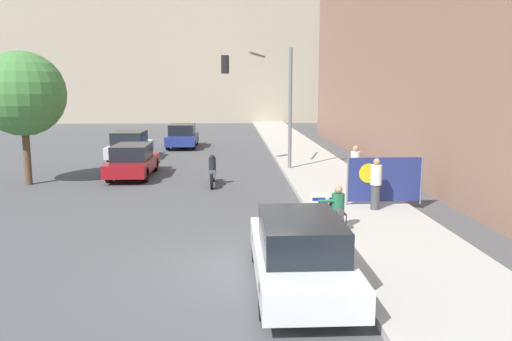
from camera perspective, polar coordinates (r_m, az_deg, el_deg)
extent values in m
plane|color=#4F4F51|center=(10.92, -1.23, -11.39)|extent=(160.00, 160.00, 0.00)
cube|color=#B7B2A8|center=(25.81, 6.22, 0.90)|extent=(3.38, 90.00, 0.17)
cube|color=#936B56|center=(28.58, 23.40, 15.31)|extent=(10.00, 32.00, 14.37)
cylinder|color=#474C56|center=(13.30, 8.71, -5.97)|extent=(0.03, 0.03, 0.42)
cylinder|color=#474C56|center=(13.38, 10.27, -5.93)|extent=(0.03, 0.03, 0.42)
cylinder|color=#474C56|center=(13.65, 8.40, -5.56)|extent=(0.03, 0.03, 0.42)
cylinder|color=#474C56|center=(13.73, 9.92, -5.52)|extent=(0.03, 0.03, 0.42)
cube|color=navy|center=(13.46, 9.35, -4.85)|extent=(0.40, 0.40, 0.02)
cube|color=navy|center=(13.59, 9.21, -3.83)|extent=(0.40, 0.02, 0.38)
cylinder|color=#424247|center=(13.29, 9.51, -4.60)|extent=(0.18, 0.42, 0.18)
cylinder|color=#424247|center=(13.17, 9.66, -6.16)|extent=(0.16, 0.16, 0.42)
cube|color=black|center=(13.15, 9.70, -6.90)|extent=(0.20, 0.28, 0.10)
cylinder|color=#236642|center=(13.43, 9.35, -3.70)|extent=(0.34, 0.34, 0.52)
sphere|color=tan|center=(13.35, 9.40, -2.15)|extent=(0.22, 0.22, 0.22)
cylinder|color=#236642|center=(13.27, 8.05, -3.47)|extent=(0.45, 0.09, 0.09)
cube|color=#EAE5C6|center=(13.22, 7.19, -3.26)|extent=(0.45, 0.02, 0.35)
cube|color=navy|center=(13.21, 7.20, -3.28)|extent=(0.34, 0.01, 0.08)
cylinder|color=#424247|center=(15.84, 13.48, -2.96)|extent=(0.28, 0.28, 0.78)
cylinder|color=silver|center=(15.71, 13.57, -0.48)|extent=(0.34, 0.34, 0.62)
sphere|color=tan|center=(15.65, 13.63, 1.00)|extent=(0.20, 0.20, 0.20)
cylinder|color=#756651|center=(18.59, 11.22, -1.02)|extent=(0.28, 0.28, 0.81)
cylinder|color=silver|center=(18.48, 11.29, 1.18)|extent=(0.34, 0.34, 0.64)
sphere|color=tan|center=(18.42, 11.33, 2.49)|extent=(0.21, 0.21, 0.21)
cylinder|color=slate|center=(16.18, 10.42, -1.24)|extent=(0.06, 0.06, 1.53)
cylinder|color=slate|center=(16.89, 18.38, -1.12)|extent=(0.06, 0.06, 1.53)
cube|color=navy|center=(16.49, 14.50, -1.01)|extent=(2.40, 0.02, 1.43)
cylinder|color=yellow|center=(16.29, 12.77, -0.31)|extent=(0.63, 0.01, 0.63)
cylinder|color=slate|center=(23.24, 3.93, 7.04)|extent=(0.16, 0.16, 5.52)
cylinder|color=slate|center=(23.54, 0.17, 13.09)|extent=(0.92, 3.02, 0.11)
cube|color=black|center=(23.90, -3.55, 12.01)|extent=(0.37, 0.37, 0.84)
sphere|color=green|center=(23.89, -3.54, 11.33)|extent=(0.18, 0.18, 0.18)
cube|color=white|center=(10.01, 4.95, -10.11)|extent=(1.73, 4.56, 0.54)
cube|color=black|center=(9.65, 5.14, -7.19)|extent=(1.49, 2.37, 0.64)
cylinder|color=black|center=(11.34, 0.12, -8.87)|extent=(0.22, 0.64, 0.64)
cylinder|color=black|center=(11.51, 7.75, -8.68)|extent=(0.22, 0.64, 0.64)
cylinder|color=black|center=(8.71, 1.11, -14.71)|extent=(0.22, 0.64, 0.64)
cylinder|color=black|center=(8.93, 11.15, -14.25)|extent=(0.22, 0.64, 0.64)
cube|color=maroon|center=(22.69, -13.84, 0.68)|extent=(1.71, 4.53, 0.54)
cube|color=black|center=(22.43, -13.98, 2.10)|extent=(1.47, 2.35, 0.64)
cylinder|color=black|center=(24.23, -14.92, 0.65)|extent=(0.22, 0.64, 0.64)
cylinder|color=black|center=(23.96, -11.44, 0.68)|extent=(0.22, 0.64, 0.64)
cylinder|color=black|center=(21.53, -16.46, -0.49)|extent=(0.22, 0.64, 0.64)
cylinder|color=black|center=(21.22, -12.55, -0.46)|extent=(0.22, 0.64, 0.64)
cube|color=silver|center=(28.27, -14.14, 2.41)|extent=(1.87, 4.47, 0.60)
cube|color=black|center=(28.03, -14.26, 3.66)|extent=(1.60, 2.33, 0.68)
cylinder|color=black|center=(29.81, -15.15, 2.23)|extent=(0.22, 0.64, 0.64)
cylinder|color=black|center=(29.51, -12.03, 2.28)|extent=(0.22, 0.64, 0.64)
cylinder|color=black|center=(27.13, -16.39, 1.50)|extent=(0.22, 0.64, 0.64)
cylinder|color=black|center=(26.80, -12.96, 1.54)|extent=(0.22, 0.64, 0.64)
cube|color=navy|center=(33.23, -8.39, 3.60)|extent=(1.84, 4.38, 0.59)
cube|color=black|center=(33.00, -8.45, 4.67)|extent=(1.58, 2.28, 0.68)
cylinder|color=black|center=(34.68, -9.50, 3.40)|extent=(0.22, 0.64, 0.64)
cylinder|color=black|center=(34.53, -6.83, 3.43)|extent=(0.22, 0.64, 0.64)
cylinder|color=black|center=(32.00, -10.05, 2.89)|extent=(0.22, 0.64, 0.64)
cylinder|color=black|center=(31.84, -7.16, 2.92)|extent=(0.22, 0.64, 0.64)
cube|color=#565B60|center=(20.13, -5.00, -0.34)|extent=(0.24, 0.95, 0.32)
cylinder|color=black|center=(20.02, -5.02, 0.62)|extent=(0.28, 0.28, 0.56)
sphere|color=black|center=(19.98, -5.03, 1.45)|extent=(0.24, 0.24, 0.24)
cylinder|color=black|center=(20.94, -4.91, -0.46)|extent=(0.10, 0.60, 0.60)
cylinder|color=black|center=(19.38, -5.08, -1.26)|extent=(0.10, 0.60, 0.60)
cylinder|color=brown|center=(22.11, -24.70, 1.71)|extent=(0.28, 0.28, 2.49)
sphere|color=#47843D|center=(21.95, -25.14, 7.96)|extent=(3.34, 3.34, 3.34)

